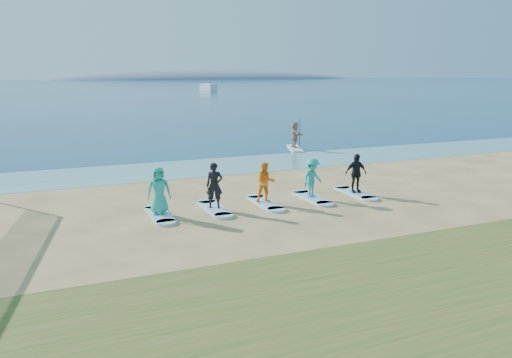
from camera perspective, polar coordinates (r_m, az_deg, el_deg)
name	(u,v)px	position (r m, az deg, el deg)	size (l,w,h in m)	color
ground	(280,221)	(17.55, 2.72, -4.78)	(600.00, 600.00, 0.00)	tan
shallow_water	(196,168)	(27.12, -6.90, 1.27)	(600.00, 600.00, 0.00)	teal
ocean	(67,87)	(175.34, -20.83, 9.79)	(600.00, 600.00, 0.00)	navy
island_ridge	(212,79)	(331.34, -5.02, 11.32)	(220.00, 56.00, 18.00)	slate
paddleboard	(295,148)	(33.55, 4.46, 3.51)	(0.70, 3.00, 0.12)	silver
paddleboarder	(295,135)	(33.43, 4.49, 5.08)	(1.60, 0.51, 1.72)	tan
boat_offshore_b	(208,90)	(137.50, -5.48, 10.06)	(2.22, 5.18, 1.76)	silver
surfboard_0	(160,215)	(18.42, -10.93, -4.02)	(0.70, 2.20, 0.09)	#9ACBEE
student_0	(159,190)	(18.20, -11.04, -1.29)	(0.84, 0.54, 1.71)	teal
surfboard_1	(215,209)	(18.94, -4.73, -3.38)	(0.70, 2.20, 0.09)	#9ACBEE
student_1	(214,185)	(18.72, -4.77, -0.72)	(0.63, 0.41, 1.71)	black
surfboard_2	(265,203)	(19.66, 1.07, -2.75)	(0.70, 2.20, 0.09)	#9ACBEE
student_2	(265,182)	(19.46, 1.08, -0.39)	(0.76, 0.59, 1.57)	orange
surfboard_3	(312,198)	(20.57, 6.41, -2.15)	(0.70, 2.20, 0.09)	#9ACBEE
student_3	(312,178)	(20.38, 6.46, 0.14)	(1.03, 0.59, 1.59)	teal
surfboard_4	(355,193)	(21.65, 11.25, -1.59)	(0.70, 2.20, 0.09)	#9ACBEE
student_4	(356,173)	(21.46, 11.34, 0.67)	(0.97, 0.40, 1.65)	black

